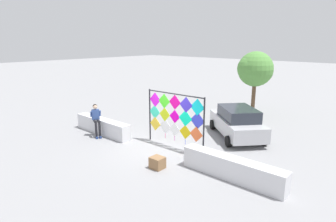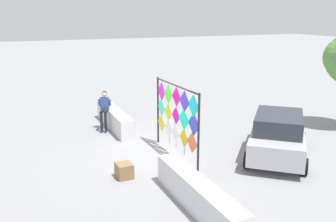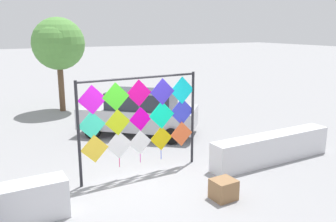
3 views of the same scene
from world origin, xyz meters
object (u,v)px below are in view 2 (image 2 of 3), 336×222
seated_vendor (104,107)px  parked_car (278,135)px  kite_display_rack (176,113)px  cardboard_box_large (124,171)px

seated_vendor → parked_car: (5.32, 4.61, -0.20)m
seated_vendor → kite_display_rack: bearing=20.6°
parked_car → cardboard_box_large: parked_car is taller
kite_display_rack → seated_vendor: (-3.92, -1.47, -0.55)m
cardboard_box_large → seated_vendor: bearing=172.3°
kite_display_rack → seated_vendor: kite_display_rack is taller
parked_car → cardboard_box_large: 5.32m
cardboard_box_large → parked_car: bearing=85.1°
kite_display_rack → cardboard_box_large: size_ratio=6.34×
kite_display_rack → cardboard_box_large: 2.67m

